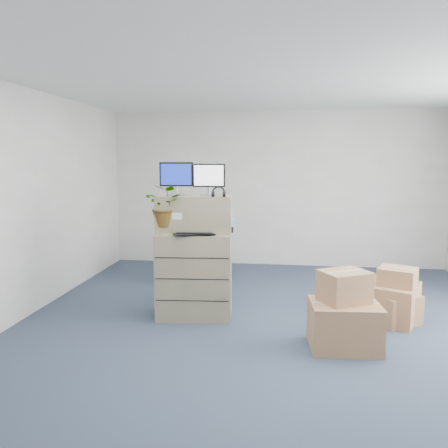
{
  "coord_description": "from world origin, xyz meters",
  "views": [
    {
      "loc": [
        0.09,
        -4.49,
        1.91
      ],
      "look_at": [
        -0.55,
        0.4,
        1.2
      ],
      "focal_mm": 35.0,
      "sensor_mm": 36.0,
      "label": 1
    }
  ],
  "objects_px": {
    "keyboard": "(194,234)",
    "water_bottle": "(203,222)",
    "potted_plant": "(166,211)",
    "monitor_right": "(209,178)",
    "monitor_left": "(176,177)",
    "office_chair": "(201,257)",
    "filing_cabinet_lower": "(195,275)"
  },
  "relations": [
    {
      "from": "filing_cabinet_lower",
      "to": "water_bottle",
      "type": "distance_m",
      "value": 0.66
    },
    {
      "from": "water_bottle",
      "to": "office_chair",
      "type": "distance_m",
      "value": 1.7
    },
    {
      "from": "monitor_right",
      "to": "keyboard",
      "type": "relative_size",
      "value": 0.8
    },
    {
      "from": "monitor_right",
      "to": "water_bottle",
      "type": "xyz_separation_m",
      "value": [
        -0.09,
        0.07,
        -0.54
      ]
    },
    {
      "from": "keyboard",
      "to": "office_chair",
      "type": "bearing_deg",
      "value": 76.99
    },
    {
      "from": "monitor_left",
      "to": "keyboard",
      "type": "bearing_deg",
      "value": -39.74
    },
    {
      "from": "monitor_left",
      "to": "monitor_right",
      "type": "xyz_separation_m",
      "value": [
        0.39,
        0.01,
        -0.01
      ]
    },
    {
      "from": "filing_cabinet_lower",
      "to": "keyboard",
      "type": "bearing_deg",
      "value": -84.93
    },
    {
      "from": "potted_plant",
      "to": "office_chair",
      "type": "distance_m",
      "value": 1.92
    },
    {
      "from": "monitor_right",
      "to": "monitor_left",
      "type": "bearing_deg",
      "value": 178.51
    },
    {
      "from": "potted_plant",
      "to": "office_chair",
      "type": "relative_size",
      "value": 0.76
    },
    {
      "from": "monitor_left",
      "to": "office_chair",
      "type": "height_order",
      "value": "monitor_left"
    },
    {
      "from": "monitor_left",
      "to": "keyboard",
      "type": "relative_size",
      "value": 0.84
    },
    {
      "from": "monitor_right",
      "to": "potted_plant",
      "type": "height_order",
      "value": "monitor_right"
    },
    {
      "from": "keyboard",
      "to": "water_bottle",
      "type": "height_order",
      "value": "water_bottle"
    },
    {
      "from": "monitor_right",
      "to": "potted_plant",
      "type": "xyz_separation_m",
      "value": [
        -0.49,
        -0.13,
        -0.39
      ]
    },
    {
      "from": "filing_cabinet_lower",
      "to": "monitor_right",
      "type": "relative_size",
      "value": 2.71
    },
    {
      "from": "monitor_left",
      "to": "office_chair",
      "type": "relative_size",
      "value": 0.51
    },
    {
      "from": "filing_cabinet_lower",
      "to": "office_chair",
      "type": "height_order",
      "value": "filing_cabinet_lower"
    },
    {
      "from": "monitor_left",
      "to": "office_chair",
      "type": "bearing_deg",
      "value": 85.38
    },
    {
      "from": "monitor_right",
      "to": "water_bottle",
      "type": "relative_size",
      "value": 1.53
    },
    {
      "from": "monitor_left",
      "to": "keyboard",
      "type": "distance_m",
      "value": 0.72
    },
    {
      "from": "office_chair",
      "to": "water_bottle",
      "type": "bearing_deg",
      "value": 100.03
    },
    {
      "from": "water_bottle",
      "to": "potted_plant",
      "type": "xyz_separation_m",
      "value": [
        -0.4,
        -0.21,
        0.14
      ]
    },
    {
      "from": "filing_cabinet_lower",
      "to": "keyboard",
      "type": "height_order",
      "value": "keyboard"
    },
    {
      "from": "filing_cabinet_lower",
      "to": "monitor_right",
      "type": "bearing_deg",
      "value": 2.61
    },
    {
      "from": "keyboard",
      "to": "potted_plant",
      "type": "height_order",
      "value": "potted_plant"
    },
    {
      "from": "keyboard",
      "to": "office_chair",
      "type": "distance_m",
      "value": 1.87
    },
    {
      "from": "keyboard",
      "to": "monitor_left",
      "type": "bearing_deg",
      "value": 123.95
    },
    {
      "from": "filing_cabinet_lower",
      "to": "monitor_left",
      "type": "relative_size",
      "value": 2.59
    },
    {
      "from": "water_bottle",
      "to": "office_chair",
      "type": "bearing_deg",
      "value": 101.31
    },
    {
      "from": "filing_cabinet_lower",
      "to": "water_bottle",
      "type": "relative_size",
      "value": 4.15
    }
  ]
}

